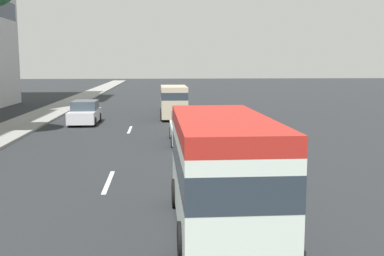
% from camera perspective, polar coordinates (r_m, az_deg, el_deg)
% --- Properties ---
extents(ground_plane, '(198.00, 198.00, 0.00)m').
position_cam_1_polar(ground_plane, '(34.95, -7.28, 1.03)').
color(ground_plane, '#26282B').
extents(sidewalk_right, '(162.00, 3.15, 0.15)m').
position_cam_1_polar(sidewalk_right, '(36.11, -19.28, 0.99)').
color(sidewalk_right, gray).
rests_on(sidewalk_right, ground_plane).
extents(lane_stripe_mid, '(3.20, 0.16, 0.01)m').
position_cam_1_polar(lane_stripe_mid, '(16.73, -10.40, -6.64)').
color(lane_stripe_mid, silver).
rests_on(lane_stripe_mid, ground_plane).
extents(lane_stripe_far, '(3.20, 0.16, 0.01)m').
position_cam_1_polar(lane_stripe_far, '(29.63, -7.78, -0.21)').
color(lane_stripe_far, silver).
rests_on(lane_stripe_far, ground_plane).
extents(car_lead, '(4.35, 1.90, 1.63)m').
position_cam_1_polar(car_lead, '(33.17, -13.25, 1.85)').
color(car_lead, silver).
rests_on(car_lead, ground_plane).
extents(minibus_second, '(6.39, 2.41, 2.90)m').
position_cam_1_polar(minibus_second, '(11.63, 3.72, -4.96)').
color(minibus_second, silver).
rests_on(minibus_second, ground_plane).
extents(car_third, '(4.09, 1.90, 1.62)m').
position_cam_1_polar(car_third, '(41.31, -2.49, 3.22)').
color(car_third, silver).
rests_on(car_third, ground_plane).
extents(van_fourth, '(4.71, 2.08, 2.53)m').
position_cam_1_polar(van_fourth, '(35.17, -2.30, 3.50)').
color(van_fourth, beige).
rests_on(van_fourth, ground_plane).
extents(car_fifth, '(4.56, 1.94, 1.61)m').
position_cam_1_polar(car_fifth, '(24.42, -0.48, -0.08)').
color(car_fifth, white).
rests_on(car_fifth, ground_plane).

